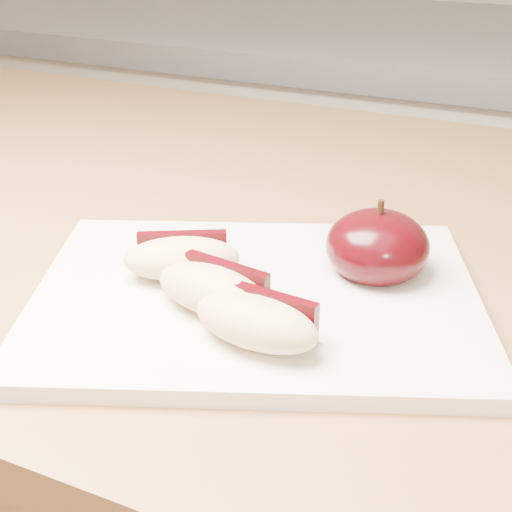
% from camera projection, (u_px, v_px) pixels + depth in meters
% --- Properties ---
extents(back_cabinet, '(2.40, 0.62, 0.94)m').
position_uv_depth(back_cabinet, '(450.00, 289.00, 1.33)').
color(back_cabinet, silver).
rests_on(back_cabinet, ground).
extents(cutting_board, '(0.34, 0.30, 0.01)m').
position_uv_depth(cutting_board, '(256.00, 298.00, 0.46)').
color(cutting_board, white).
rests_on(cutting_board, island_counter).
extents(apple_half, '(0.08, 0.08, 0.06)m').
position_uv_depth(apple_half, '(377.00, 247.00, 0.47)').
color(apple_half, black).
rests_on(apple_half, cutting_board).
extents(apple_wedge_a, '(0.08, 0.07, 0.03)m').
position_uv_depth(apple_wedge_a, '(182.00, 257.00, 0.47)').
color(apple_wedge_a, beige).
rests_on(apple_wedge_a, cutting_board).
extents(apple_wedge_b, '(0.08, 0.05, 0.03)m').
position_uv_depth(apple_wedge_b, '(213.00, 289.00, 0.43)').
color(apple_wedge_b, beige).
rests_on(apple_wedge_b, cutting_board).
extents(apple_wedge_c, '(0.08, 0.04, 0.03)m').
position_uv_depth(apple_wedge_c, '(258.00, 321.00, 0.40)').
color(apple_wedge_c, beige).
rests_on(apple_wedge_c, cutting_board).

